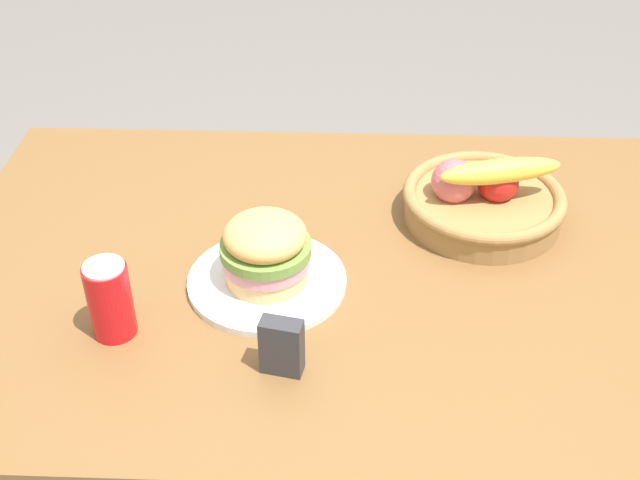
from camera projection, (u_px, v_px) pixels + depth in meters
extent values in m
cube|color=brown|center=(353.00, 272.00, 1.38)|extent=(1.40, 0.90, 0.04)
cylinder|color=brown|center=(88.00, 292.00, 1.92)|extent=(0.07, 0.07, 0.71)
cylinder|color=brown|center=(618.00, 305.00, 1.88)|extent=(0.07, 0.07, 0.71)
cylinder|color=white|center=(267.00, 281.00, 1.32)|extent=(0.26, 0.26, 0.01)
cylinder|color=#E5BC75|center=(267.00, 271.00, 1.31)|extent=(0.14, 0.14, 0.03)
cylinder|color=pink|center=(266.00, 258.00, 1.29)|extent=(0.14, 0.14, 0.02)
cylinder|color=olive|center=(266.00, 248.00, 1.28)|extent=(0.15, 0.15, 0.02)
ellipsoid|color=#EAAD5D|center=(265.00, 235.00, 1.27)|extent=(0.13, 0.13, 0.06)
cylinder|color=red|center=(110.00, 300.00, 1.20)|extent=(0.07, 0.07, 0.12)
cylinder|color=silver|center=(103.00, 267.00, 1.16)|extent=(0.06, 0.06, 0.00)
cylinder|color=#9E7542|center=(482.00, 207.00, 1.46)|extent=(0.28, 0.28, 0.05)
torus|color=#9E7542|center=(484.00, 195.00, 1.45)|extent=(0.29, 0.29, 0.02)
sphere|color=red|center=(498.00, 182.00, 1.43)|extent=(0.07, 0.07, 0.07)
sphere|color=#D16066|center=(454.00, 181.00, 1.43)|extent=(0.08, 0.08, 0.08)
ellipsoid|color=yellow|center=(501.00, 171.00, 1.40)|extent=(0.22, 0.10, 0.05)
cube|color=#333338|center=(282.00, 347.00, 1.14)|extent=(0.06, 0.04, 0.09)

